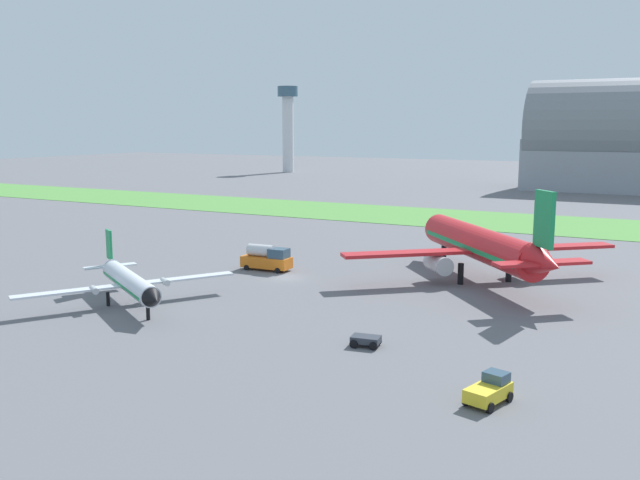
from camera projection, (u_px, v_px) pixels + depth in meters
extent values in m
plane|color=slate|center=(286.00, 278.00, 84.76)|extent=(600.00, 600.00, 0.00)
cube|color=#549342|center=(446.00, 218.00, 139.64)|extent=(360.00, 28.00, 0.08)
cylinder|color=red|center=(479.00, 244.00, 82.91)|extent=(19.64, 21.99, 3.91)
cone|color=black|center=(435.00, 227.00, 96.61)|extent=(5.23, 5.20, 3.83)
cone|color=red|center=(546.00, 263.00, 68.44)|extent=(5.91, 6.07, 3.52)
cube|color=#198C4C|center=(479.00, 246.00, 82.96)|extent=(18.77, 20.96, 0.55)
cube|color=red|center=(414.00, 253.00, 80.50)|extent=(14.58, 13.00, 0.39)
cube|color=red|center=(547.00, 247.00, 84.17)|extent=(14.58, 13.00, 0.39)
cylinder|color=#B7BABF|center=(438.00, 264.00, 81.39)|extent=(4.41, 4.64, 2.15)
cylinder|color=#B7BABF|center=(523.00, 260.00, 83.74)|extent=(4.41, 4.64, 2.15)
cube|color=#198C4C|center=(544.00, 219.00, 68.43)|extent=(2.44, 2.74, 5.69)
cube|color=red|center=(519.00, 264.00, 68.61)|extent=(5.17, 4.86, 0.31)
cube|color=red|center=(564.00, 262.00, 69.68)|extent=(5.17, 4.86, 0.31)
cylinder|color=black|center=(444.00, 254.00, 93.71)|extent=(0.70, 0.70, 2.49)
cylinder|color=black|center=(461.00, 274.00, 81.06)|extent=(0.70, 0.70, 2.49)
cylinder|color=black|center=(509.00, 271.00, 82.38)|extent=(0.70, 0.70, 2.49)
cylinder|color=silver|center=(130.00, 282.00, 71.24)|extent=(13.80, 9.64, 2.08)
cone|color=black|center=(154.00, 299.00, 64.15)|extent=(2.84, 2.82, 2.03)
cone|color=silver|center=(109.00, 265.00, 78.63)|extent=(3.45, 3.12, 1.87)
cube|color=#198C4C|center=(130.00, 284.00, 71.26)|extent=(13.11, 9.24, 0.29)
cube|color=silver|center=(182.00, 279.00, 74.48)|extent=(7.25, 10.47, 0.21)
cube|color=silver|center=(72.00, 291.00, 68.82)|extent=(7.25, 10.47, 0.21)
cylinder|color=#B7BABF|center=(165.00, 282.00, 72.97)|extent=(1.76, 1.44, 0.66)
cylinder|color=#B7BABF|center=(94.00, 290.00, 69.34)|extent=(1.76, 1.44, 0.66)
cube|color=#198C4C|center=(109.00, 244.00, 77.88)|extent=(1.72, 1.20, 3.32)
cube|color=silver|center=(123.00, 265.00, 79.00)|extent=(2.59, 3.13, 0.17)
cube|color=silver|center=(97.00, 267.00, 77.56)|extent=(2.59, 3.13, 0.17)
cylinder|color=black|center=(148.00, 313.00, 66.21)|extent=(0.37, 0.37, 1.45)
cylinder|color=black|center=(147.00, 294.00, 73.43)|extent=(0.37, 0.37, 1.45)
cylinder|color=black|center=(108.00, 299.00, 71.39)|extent=(0.37, 0.37, 1.45)
cube|color=#2D333D|center=(366.00, 339.00, 58.24)|extent=(2.60, 1.84, 0.55)
cylinder|color=black|center=(354.00, 344.00, 57.87)|extent=(0.73, 0.35, 0.70)
cylinder|color=black|center=(359.00, 339.00, 59.26)|extent=(0.73, 0.35, 0.70)
cylinder|color=black|center=(373.00, 346.00, 57.32)|extent=(0.73, 0.35, 0.70)
cylinder|color=black|center=(378.00, 341.00, 58.71)|extent=(0.73, 0.35, 0.70)
cube|color=yellow|center=(488.00, 392.00, 46.21)|extent=(2.70, 3.95, 0.90)
cube|color=#334C60|center=(496.00, 377.00, 46.80)|extent=(1.80, 1.65, 0.70)
cylinder|color=black|center=(486.00, 390.00, 47.80)|extent=(0.43, 0.74, 0.70)
cylinder|color=black|center=(509.00, 397.00, 46.57)|extent=(0.43, 0.74, 0.70)
cylinder|color=black|center=(466.00, 400.00, 46.00)|extent=(0.43, 0.74, 0.70)
cylinder|color=black|center=(490.00, 408.00, 44.77)|extent=(0.43, 0.74, 0.70)
cube|color=orange|center=(266.00, 262.00, 89.09)|extent=(6.62, 2.74, 1.40)
cylinder|color=silver|center=(261.00, 250.00, 89.17)|extent=(3.65, 1.72, 1.54)
cube|color=#334C60|center=(279.00, 253.00, 88.12)|extent=(2.44, 2.14, 1.20)
cylinder|color=black|center=(287.00, 267.00, 89.33)|extent=(0.71, 0.29, 0.70)
cylinder|color=black|center=(278.00, 271.00, 87.18)|extent=(0.71, 0.29, 0.70)
cylinder|color=black|center=(256.00, 264.00, 91.22)|extent=(0.71, 0.29, 0.70)
cylinder|color=black|center=(247.00, 268.00, 89.08)|extent=(0.71, 0.29, 0.70)
cube|color=#9399A3|center=(637.00, 166.00, 194.87)|extent=(59.71, 26.03, 14.65)
cylinder|color=gray|center=(639.00, 130.00, 193.25)|extent=(58.51, 28.63, 28.63)
cylinder|color=silver|center=(288.00, 135.00, 275.17)|extent=(4.40, 4.40, 29.77)
cylinder|color=#38566B|center=(288.00, 91.00, 272.42)|extent=(8.00, 8.00, 4.00)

